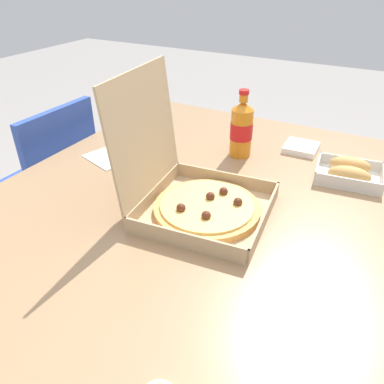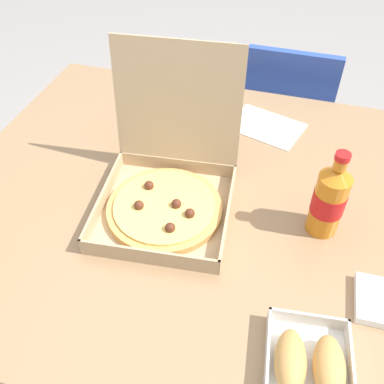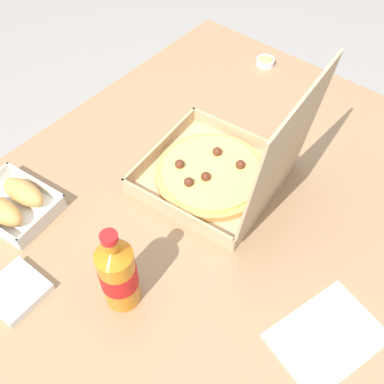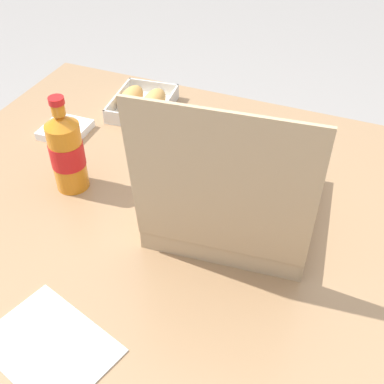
{
  "view_description": "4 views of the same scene",
  "coord_description": "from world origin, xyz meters",
  "px_view_note": "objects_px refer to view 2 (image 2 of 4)",
  "views": [
    {
      "loc": [
        -0.81,
        -0.43,
        1.3
      ],
      "look_at": [
        -0.06,
        -0.02,
        0.77
      ],
      "focal_mm": 35.29,
      "sensor_mm": 36.0,
      "label": 1
    },
    {
      "loc": [
        0.18,
        -0.74,
        1.5
      ],
      "look_at": [
        -0.02,
        -0.03,
        0.78
      ],
      "focal_mm": 40.2,
      "sensor_mm": 36.0,
      "label": 2
    },
    {
      "loc": [
        0.53,
        0.36,
        1.6
      ],
      "look_at": [
        -0.0,
        -0.07,
        0.75
      ],
      "focal_mm": 43.05,
      "sensor_mm": 36.0,
      "label": 3
    },
    {
      "loc": [
        -0.28,
        0.66,
        1.43
      ],
      "look_at": [
        0.01,
        -0.04,
        0.78
      ],
      "focal_mm": 45.48,
      "sensor_mm": 36.0,
      "label": 4
    }
  ],
  "objects_px": {
    "chair": "(281,119)",
    "napkin_pile": "(384,303)",
    "paper_menu": "(266,126)",
    "pizza_box_open": "(167,190)",
    "bread_side_box": "(309,366)",
    "cola_bottle": "(329,200)"
  },
  "relations": [
    {
      "from": "cola_bottle",
      "to": "napkin_pile",
      "type": "relative_size",
      "value": 2.04
    },
    {
      "from": "chair",
      "to": "bread_side_box",
      "type": "relative_size",
      "value": 4.04
    },
    {
      "from": "pizza_box_open",
      "to": "bread_side_box",
      "type": "bearing_deg",
      "value": -41.31
    },
    {
      "from": "napkin_pile",
      "to": "paper_menu",
      "type": "bearing_deg",
      "value": 120.94
    },
    {
      "from": "paper_menu",
      "to": "chair",
      "type": "bearing_deg",
      "value": 103.59
    },
    {
      "from": "pizza_box_open",
      "to": "napkin_pile",
      "type": "bearing_deg",
      "value": -16.25
    },
    {
      "from": "paper_menu",
      "to": "napkin_pile",
      "type": "bearing_deg",
      "value": -42.38
    },
    {
      "from": "pizza_box_open",
      "to": "napkin_pile",
      "type": "distance_m",
      "value": 0.53
    },
    {
      "from": "bread_side_box",
      "to": "paper_menu",
      "type": "bearing_deg",
      "value": 104.8
    },
    {
      "from": "chair",
      "to": "pizza_box_open",
      "type": "height_order",
      "value": "pizza_box_open"
    },
    {
      "from": "pizza_box_open",
      "to": "chair",
      "type": "bearing_deg",
      "value": 76.06
    },
    {
      "from": "bread_side_box",
      "to": "napkin_pile",
      "type": "xyz_separation_m",
      "value": [
        0.13,
        0.18,
        -0.02
      ]
    },
    {
      "from": "chair",
      "to": "paper_menu",
      "type": "bearing_deg",
      "value": -93.1
    },
    {
      "from": "bread_side_box",
      "to": "cola_bottle",
      "type": "bearing_deg",
      "value": 90.23
    },
    {
      "from": "chair",
      "to": "napkin_pile",
      "type": "distance_m",
      "value": 1.05
    },
    {
      "from": "chair",
      "to": "bread_side_box",
      "type": "height_order",
      "value": "chair"
    },
    {
      "from": "pizza_box_open",
      "to": "bread_side_box",
      "type": "xyz_separation_m",
      "value": [
        0.37,
        -0.33,
        -0.02
      ]
    },
    {
      "from": "bread_side_box",
      "to": "paper_menu",
      "type": "relative_size",
      "value": 0.98
    },
    {
      "from": "bread_side_box",
      "to": "napkin_pile",
      "type": "height_order",
      "value": "bread_side_box"
    },
    {
      "from": "pizza_box_open",
      "to": "paper_menu",
      "type": "distance_m",
      "value": 0.43
    },
    {
      "from": "bread_side_box",
      "to": "cola_bottle",
      "type": "distance_m",
      "value": 0.36
    },
    {
      "from": "pizza_box_open",
      "to": "cola_bottle",
      "type": "distance_m",
      "value": 0.37
    }
  ]
}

